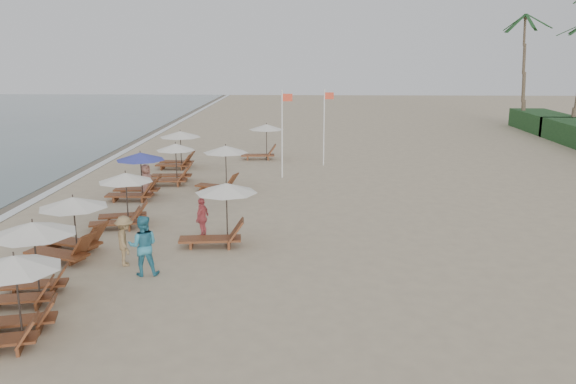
{
  "coord_description": "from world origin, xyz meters",
  "views": [
    {
      "loc": [
        1.47,
        -15.03,
        6.74
      ],
      "look_at": [
        0.72,
        7.74,
        1.3
      ],
      "focal_mm": 36.71,
      "sensor_mm": 36.0,
      "label": 1
    }
  ],
  "objects_px": {
    "lounger_station_6": "(177,149)",
    "beachgoer_far_a": "(202,218)",
    "beachgoer_far_b": "(146,180)",
    "lounger_station_3": "(121,199)",
    "beachgoer_mid_b": "(125,241)",
    "inland_station_0": "(218,211)",
    "beachgoer_mid_a": "(143,246)",
    "flag_pole_near": "(283,130)",
    "lounger_station_1": "(29,258)",
    "lounger_station_5": "(171,166)",
    "inland_station_2": "(262,139)",
    "lounger_station_0": "(9,298)",
    "inland_station_1": "(221,163)",
    "lounger_station_2": "(67,228)",
    "lounger_station_4": "(136,177)"
  },
  "relations": [
    {
      "from": "inland_station_1",
      "to": "lounger_station_6",
      "type": "bearing_deg",
      "value": 120.97
    },
    {
      "from": "inland_station_1",
      "to": "beachgoer_mid_b",
      "type": "height_order",
      "value": "inland_station_1"
    },
    {
      "from": "lounger_station_4",
      "to": "lounger_station_6",
      "type": "xyz_separation_m",
      "value": [
        0.33,
        7.51,
        0.12
      ]
    },
    {
      "from": "lounger_station_3",
      "to": "lounger_station_6",
      "type": "bearing_deg",
      "value": 91.81
    },
    {
      "from": "lounger_station_2",
      "to": "beachgoer_far_b",
      "type": "xyz_separation_m",
      "value": [
        0.39,
        8.45,
        -0.19
      ]
    },
    {
      "from": "lounger_station_6",
      "to": "beachgoer_far_a",
      "type": "height_order",
      "value": "lounger_station_6"
    },
    {
      "from": "lounger_station_3",
      "to": "lounger_station_6",
      "type": "xyz_separation_m",
      "value": [
        -0.38,
        11.96,
        0.08
      ]
    },
    {
      "from": "lounger_station_1",
      "to": "lounger_station_5",
      "type": "distance_m",
      "value": 15.0
    },
    {
      "from": "beachgoer_mid_b",
      "to": "beachgoer_far_a",
      "type": "height_order",
      "value": "beachgoer_mid_b"
    },
    {
      "from": "lounger_station_4",
      "to": "inland_station_2",
      "type": "distance_m",
      "value": 11.82
    },
    {
      "from": "lounger_station_4",
      "to": "inland_station_1",
      "type": "relative_size",
      "value": 1.0
    },
    {
      "from": "inland_station_0",
      "to": "beachgoer_far_a",
      "type": "distance_m",
      "value": 1.18
    },
    {
      "from": "lounger_station_3",
      "to": "beachgoer_mid_b",
      "type": "relative_size",
      "value": 1.54
    },
    {
      "from": "lounger_station_5",
      "to": "flag_pole_near",
      "type": "relative_size",
      "value": 0.55
    },
    {
      "from": "lounger_station_6",
      "to": "beachgoer_far_b",
      "type": "height_order",
      "value": "lounger_station_6"
    },
    {
      "from": "inland_station_1",
      "to": "flag_pole_near",
      "type": "xyz_separation_m",
      "value": [
        2.93,
        3.13,
        1.27
      ]
    },
    {
      "from": "lounger_station_3",
      "to": "flag_pole_near",
      "type": "distance_m",
      "value": 11.21
    },
    {
      "from": "beachgoer_mid_b",
      "to": "beachgoer_far_a",
      "type": "bearing_deg",
      "value": -56.59
    },
    {
      "from": "beachgoer_far_b",
      "to": "lounger_station_2",
      "type": "bearing_deg",
      "value": -161.67
    },
    {
      "from": "lounger_station_5",
      "to": "beachgoer_mid_a",
      "type": "distance_m",
      "value": 13.2
    },
    {
      "from": "lounger_station_1",
      "to": "inland_station_1",
      "type": "distance_m",
      "value": 13.84
    },
    {
      "from": "lounger_station_2",
      "to": "inland_station_1",
      "type": "xyz_separation_m",
      "value": [
        3.8,
        9.84,
        0.39
      ]
    },
    {
      "from": "flag_pole_near",
      "to": "lounger_station_6",
      "type": "bearing_deg",
      "value": 157.61
    },
    {
      "from": "lounger_station_6",
      "to": "inland_station_2",
      "type": "distance_m",
      "value": 5.75
    },
    {
      "from": "inland_station_0",
      "to": "beachgoer_mid_a",
      "type": "relative_size",
      "value": 1.52
    },
    {
      "from": "lounger_station_2",
      "to": "inland_station_1",
      "type": "relative_size",
      "value": 1.03
    },
    {
      "from": "lounger_station_0",
      "to": "lounger_station_2",
      "type": "relative_size",
      "value": 0.89
    },
    {
      "from": "lounger_station_1",
      "to": "beachgoer_mid_a",
      "type": "bearing_deg",
      "value": 36.9
    },
    {
      "from": "lounger_station_2",
      "to": "inland_station_1",
      "type": "distance_m",
      "value": 10.56
    },
    {
      "from": "lounger_station_4",
      "to": "beachgoer_far_a",
      "type": "height_order",
      "value": "lounger_station_4"
    },
    {
      "from": "lounger_station_6",
      "to": "inland_station_0",
      "type": "bearing_deg",
      "value": -72.24
    },
    {
      "from": "lounger_station_6",
      "to": "inland_station_0",
      "type": "distance_m",
      "value": 15.0
    },
    {
      "from": "lounger_station_2",
      "to": "lounger_station_5",
      "type": "bearing_deg",
      "value": 85.48
    },
    {
      "from": "lounger_station_2",
      "to": "inland_station_0",
      "type": "distance_m",
      "value": 5.09
    },
    {
      "from": "lounger_station_1",
      "to": "lounger_station_2",
      "type": "distance_m",
      "value": 3.62
    },
    {
      "from": "lounger_station_5",
      "to": "beachgoer_far_b",
      "type": "bearing_deg",
      "value": -99.73
    },
    {
      "from": "lounger_station_0",
      "to": "lounger_station_1",
      "type": "relative_size",
      "value": 0.99
    },
    {
      "from": "lounger_station_1",
      "to": "lounger_station_3",
      "type": "height_order",
      "value": "lounger_station_1"
    },
    {
      "from": "inland_station_2",
      "to": "beachgoer_far_a",
      "type": "height_order",
      "value": "inland_station_2"
    },
    {
      "from": "lounger_station_3",
      "to": "flag_pole_near",
      "type": "relative_size",
      "value": 0.53
    },
    {
      "from": "beachgoer_far_b",
      "to": "lounger_station_3",
      "type": "bearing_deg",
      "value": -155.16
    },
    {
      "from": "lounger_station_1",
      "to": "flag_pole_near",
      "type": "distance_m",
      "value": 17.77
    },
    {
      "from": "lounger_station_0",
      "to": "beachgoer_far_a",
      "type": "height_order",
      "value": "lounger_station_0"
    },
    {
      "from": "lounger_station_1",
      "to": "beachgoer_mid_b",
      "type": "bearing_deg",
      "value": 57.45
    },
    {
      "from": "beachgoer_mid_a",
      "to": "lounger_station_2",
      "type": "bearing_deg",
      "value": -36.97
    },
    {
      "from": "inland_station_0",
      "to": "flag_pole_near",
      "type": "height_order",
      "value": "flag_pole_near"
    },
    {
      "from": "beachgoer_far_b",
      "to": "lounger_station_0",
      "type": "bearing_deg",
      "value": -156.42
    },
    {
      "from": "lounger_station_0",
      "to": "beachgoer_far_b",
      "type": "height_order",
      "value": "lounger_station_0"
    },
    {
      "from": "beachgoer_far_b",
      "to": "flag_pole_near",
      "type": "bearing_deg",
      "value": -33.4
    },
    {
      "from": "lounger_station_0",
      "to": "inland_station_2",
      "type": "height_order",
      "value": "inland_station_2"
    }
  ]
}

